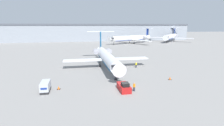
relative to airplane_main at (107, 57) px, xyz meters
name	(u,v)px	position (x,y,z in m)	size (l,w,h in m)	color
ground_plane	(124,91)	(-0.16, -20.77, -3.24)	(600.00, 600.00, 0.00)	gray
terminal_building	(86,32)	(-0.16, 99.23, 3.90)	(180.00, 16.80, 14.23)	#8C939E
airplane_main	(107,57)	(0.00, 0.00, 0.00)	(26.32, 32.58, 10.66)	silver
pushback_tug	(124,87)	(-0.13, -20.34, -2.52)	(1.97, 4.47, 1.93)	#B21919
luggage_cart	(45,87)	(-15.43, -17.67, -2.24)	(1.62, 3.83, 2.00)	#232326
worker_near_tug	(134,87)	(1.75, -21.13, -2.31)	(0.40, 0.25, 1.77)	#232838
worker_by_wing	(136,65)	(8.81, -2.18, -2.32)	(0.40, 0.25, 1.76)	#232838
traffic_cone_left	(59,88)	(-13.03, -17.00, -2.92)	(0.70, 0.70, 0.68)	black
traffic_cone_right	(170,78)	(12.71, -15.61, -2.89)	(0.68, 0.68, 0.74)	black
airplane_parked_far_left	(171,37)	(65.80, 77.18, 0.71)	(28.10, 30.42, 11.09)	white
airplane_parked_far_right	(131,38)	(29.98, 70.35, 0.47)	(37.07, 34.89, 10.74)	white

